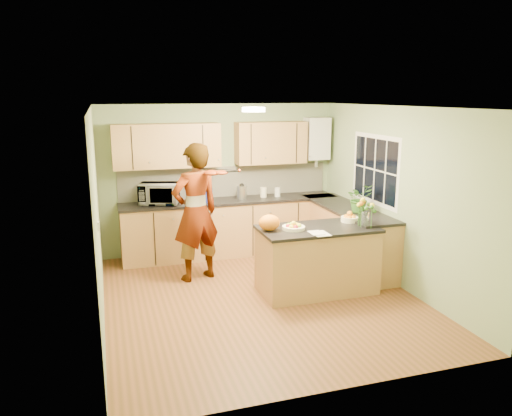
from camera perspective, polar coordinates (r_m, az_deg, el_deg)
name	(u,v)px	position (r m, az deg, el deg)	size (l,w,h in m)	color
floor	(260,297)	(6.77, 0.50, -10.18)	(4.50, 4.50, 0.00)	brown
ceiling	(261,107)	(6.23, 0.54, 11.48)	(4.00, 4.50, 0.02)	silver
wall_back	(220,179)	(8.52, -4.13, 3.37)	(4.00, 0.02, 2.50)	gray
wall_front	(340,261)	(4.38, 9.62, -5.98)	(4.00, 0.02, 2.50)	gray
wall_left	(97,217)	(6.10, -17.69, -1.04)	(0.02, 4.50, 2.50)	gray
wall_right	(397,197)	(7.24, 15.77, 1.22)	(0.02, 4.50, 2.50)	gray
back_counter	(231,227)	(8.42, -2.91, -2.15)	(3.64, 0.62, 0.94)	#A36C41
right_counter	(347,236)	(7.99, 10.31, -3.19)	(0.62, 2.24, 0.94)	#A36C41
splashback	(226,181)	(8.53, -3.44, 3.06)	(3.60, 0.02, 0.52)	beige
upper_cabinets	(211,145)	(8.24, -5.12, 7.24)	(3.20, 0.34, 0.70)	#A36C41
boiler	(317,139)	(8.83, 6.95, 7.87)	(0.40, 0.30, 0.86)	silver
window_right	(375,170)	(7.69, 13.44, 4.28)	(0.01, 1.30, 1.05)	silver
light_switch	(98,226)	(5.50, -17.56, -1.96)	(0.02, 0.09, 0.09)	silver
ceiling_lamp	(254,109)	(6.52, -0.28, 11.20)	(0.30, 0.30, 0.07)	#FFEABF
peninsula_island	(317,259)	(6.87, 6.98, -5.86)	(1.58, 0.81, 0.91)	#A36C41
fruit_dish	(294,226)	(6.60, 4.32, -2.09)	(0.30, 0.30, 0.11)	#F9F1C7
orange_bowl	(350,218)	(7.10, 10.65, -1.07)	(0.24, 0.24, 0.14)	#F9F1C7
flower_vase	(366,205)	(6.78, 12.41, 0.37)	(0.25, 0.25, 0.47)	silver
orange_bag	(269,223)	(6.52, 1.54, -1.68)	(0.28, 0.24, 0.21)	orange
papers	(320,233)	(6.44, 7.37, -2.89)	(0.20, 0.27, 0.01)	white
violinist	(196,213)	(7.19, -6.92, -0.52)	(0.73, 0.48, 2.00)	tan
violin	(212,173)	(6.90, -5.08, 4.03)	(0.55, 0.22, 0.11)	#4F1404
microwave	(159,194)	(8.07, -11.01, 1.60)	(0.60, 0.41, 0.33)	silver
blue_box	(203,195)	(8.16, -6.04, 1.47)	(0.27, 0.20, 0.21)	navy
kettle	(242,192)	(8.32, -1.64, 1.88)	(0.16, 0.16, 0.31)	silver
jar_cream	(263,192)	(8.48, 0.85, 1.82)	(0.11, 0.11, 0.17)	#F9F1C7
jar_white	(277,192)	(8.54, 2.47, 1.82)	(0.10, 0.10, 0.15)	silver
potted_plant	(359,198)	(7.53, 11.72, 1.12)	(0.38, 0.33, 0.42)	#346923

